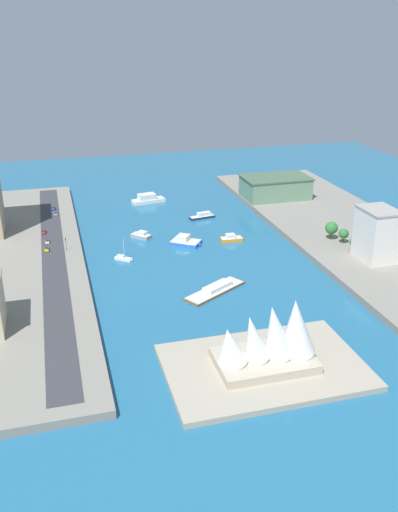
{
  "coord_description": "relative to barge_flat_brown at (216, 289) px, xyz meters",
  "views": [
    {
      "loc": [
        62.43,
        246.63,
        102.99
      ],
      "look_at": [
        -0.51,
        18.74,
        3.11
      ],
      "focal_mm": 38.53,
      "sensor_mm": 36.0,
      "label": 1
    }
  ],
  "objects": [
    {
      "name": "quay_east",
      "position": [
        85.67,
        -50.4,
        0.5
      ],
      "size": [
        70.0,
        240.0,
        3.02
      ],
      "primitive_type": "cube",
      "color": "gray",
      "rests_on": "ground_plane"
    },
    {
      "name": "sedan_silver",
      "position": [
        61.0,
        -111.62,
        2.9
      ],
      "size": [
        2.11,
        4.87,
        1.49
      ],
      "color": "black",
      "rests_on": "road_strip"
    },
    {
      "name": "hotel_broad_white",
      "position": [
        -78.69,
        -7.29,
        14.1
      ],
      "size": [
        14.67,
        18.92,
        24.12
      ],
      "color": "silver",
      "rests_on": "quay_west"
    },
    {
      "name": "van_white",
      "position": [
        66.66,
        -67.96,
        2.92
      ],
      "size": [
        2.12,
        4.72,
        1.55
      ],
      "color": "black",
      "rests_on": "road_strip"
    },
    {
      "name": "traffic_light_waterfront",
      "position": [
        57.87,
        -55.12,
        6.35
      ],
      "size": [
        0.36,
        0.36,
        6.5
      ],
      "color": "black",
      "rests_on": "quay_east"
    },
    {
      "name": "pickup_red",
      "position": [
        68.15,
        -82.42,
        2.95
      ],
      "size": [
        2.14,
        4.89,
        1.61
      ],
      "color": "black",
      "rests_on": "road_strip"
    },
    {
      "name": "park_tree_cluster",
      "position": [
        -72.75,
        -30.42,
        7.53
      ],
      "size": [
        8.91,
        21.68,
        9.3
      ],
      "color": "brown",
      "rests_on": "quay_west"
    },
    {
      "name": "quay_west",
      "position": [
        -87.66,
        -50.4,
        0.5
      ],
      "size": [
        70.0,
        240.0,
        3.02
      ],
      "primitive_type": "cube",
      "color": "gray",
      "rests_on": "ground_plane"
    },
    {
      "name": "terminal_long_green",
      "position": [
        -72.81,
        -110.9,
        8.67
      ],
      "size": [
        40.95,
        26.11,
        13.25
      ],
      "color": "slate",
      "rests_on": "quay_west"
    },
    {
      "name": "water_taxi_orange",
      "position": [
        -24.97,
        -53.67,
        0.36
      ],
      "size": [
        12.61,
        5.52,
        3.76
      ],
      "color": "orange",
      "rests_on": "ground_plane"
    },
    {
      "name": "opera_landmark",
      "position": [
        -0.22,
        58.0,
        10.27
      ],
      "size": [
        34.86,
        20.04,
        22.53
      ],
      "color": "#BCAD93",
      "rests_on": "peninsula_point"
    },
    {
      "name": "sailboat_small_white",
      "position": [
        32.35,
        -43.51,
        -0.04
      ],
      "size": [
        8.67,
        7.49,
        10.85
      ],
      "color": "white",
      "rests_on": "ground_plane"
    },
    {
      "name": "taxi_yellow_cab",
      "position": [
        67.22,
        -57.54,
        2.95
      ],
      "size": [
        2.15,
        5.02,
        1.6
      ],
      "color": "black",
      "rests_on": "road_strip"
    },
    {
      "name": "catamaran_blue",
      "position": [
        -0.79,
        -55.45,
        0.61
      ],
      "size": [
        17.31,
        16.11,
        4.72
      ],
      "color": "blue",
      "rests_on": "ground_plane"
    },
    {
      "name": "ground_plane",
      "position": [
        -1.0,
        -50.4,
        -1.01
      ],
      "size": [
        440.0,
        440.0,
        0.0
      ],
      "primitive_type": "plane",
      "color": "#23668E"
    },
    {
      "name": "ferry_white_commuter",
      "position": [
        4.35,
        -130.67,
        1.22
      ],
      "size": [
        22.42,
        10.79,
        5.64
      ],
      "color": "silver",
      "rests_on": "ground_plane"
    },
    {
      "name": "hatchback_blue",
      "position": [
        62.15,
        -121.83,
        2.99
      ],
      "size": [
        2.12,
        5.08,
        1.71
      ],
      "color": "black",
      "rests_on": "road_strip"
    },
    {
      "name": "peninsula_point",
      "position": [
        1.47,
        58.0,
        -0.01
      ],
      "size": [
        63.96,
        41.97,
        2.0
      ],
      "primitive_type": "cube",
      "color": "#A89E89",
      "rests_on": "ground_plane"
    },
    {
      "name": "road_strip",
      "position": [
        64.24,
        -50.4,
        2.09
      ],
      "size": [
        10.6,
        228.0,
        0.15
      ],
      "primitive_type": "cube",
      "color": "#38383D",
      "rests_on": "quay_east"
    },
    {
      "name": "yacht_sleek_gray",
      "position": [
        19.28,
        -70.44,
        0.39
      ],
      "size": [
        10.71,
        10.82,
        3.7
      ],
      "color": "#999EA3",
      "rests_on": "ground_plane"
    },
    {
      "name": "barge_flat_brown",
      "position": [
        0.0,
        0.0,
        0.0
      ],
      "size": [
        29.65,
        22.42,
        2.89
      ],
      "color": "brown",
      "rests_on": "ground_plane"
    },
    {
      "name": "patrol_launch_navy",
      "position": [
        -20.44,
        -92.46,
        0.28
      ],
      "size": [
        16.11,
        6.88,
        3.46
      ],
      "color": "#1E284C",
      "rests_on": "ground_plane"
    }
  ]
}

